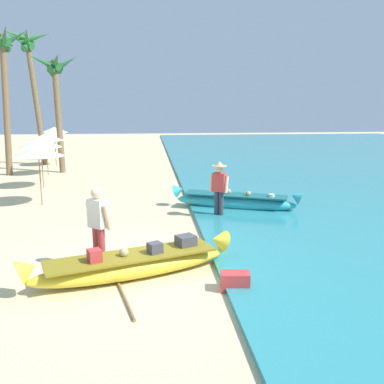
{
  "coord_description": "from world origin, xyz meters",
  "views": [
    {
      "loc": [
        0.18,
        -8.12,
        3.2
      ],
      "look_at": [
        1.33,
        2.88,
        0.9
      ],
      "focal_mm": 39.32,
      "sensor_mm": 36.0,
      "label": 1
    }
  ],
  "objects_px": {
    "palm_tree_tall_inland": "(30,60)",
    "person_tourist_customer": "(98,224)",
    "palm_tree_mid_cluster": "(4,60)",
    "cooler_box": "(235,281)",
    "paddle": "(122,290)",
    "palm_tree_leaning_seaward": "(56,79)",
    "person_vendor_hatted": "(219,186)",
    "boat_cyan_midground": "(235,201)",
    "boat_yellow_foreground": "(133,264)"
  },
  "relations": [
    {
      "from": "palm_tree_tall_inland",
      "to": "person_tourist_customer",
      "type": "bearing_deg",
      "value": -72.07
    },
    {
      "from": "palm_tree_mid_cluster",
      "to": "cooler_box",
      "type": "bearing_deg",
      "value": -59.81
    },
    {
      "from": "cooler_box",
      "to": "person_tourist_customer",
      "type": "bearing_deg",
      "value": 160.51
    },
    {
      "from": "person_tourist_customer",
      "to": "paddle",
      "type": "xyz_separation_m",
      "value": [
        0.48,
        -1.08,
        -0.91
      ]
    },
    {
      "from": "palm_tree_leaning_seaward",
      "to": "person_vendor_hatted",
      "type": "bearing_deg",
      "value": -55.67
    },
    {
      "from": "person_vendor_hatted",
      "to": "palm_tree_tall_inland",
      "type": "relative_size",
      "value": 0.23
    },
    {
      "from": "person_vendor_hatted",
      "to": "boat_cyan_midground",
      "type": "bearing_deg",
      "value": 53.14
    },
    {
      "from": "boat_yellow_foreground",
      "to": "paddle",
      "type": "xyz_separation_m",
      "value": [
        -0.18,
        -0.64,
        -0.23
      ]
    },
    {
      "from": "palm_tree_tall_inland",
      "to": "paddle",
      "type": "xyz_separation_m",
      "value": [
        5.52,
        -16.64,
        -5.45
      ]
    },
    {
      "from": "person_tourist_customer",
      "to": "palm_tree_mid_cluster",
      "type": "xyz_separation_m",
      "value": [
        -5.25,
        12.06,
        4.18
      ]
    },
    {
      "from": "palm_tree_tall_inland",
      "to": "cooler_box",
      "type": "xyz_separation_m",
      "value": [
        7.5,
        -16.76,
        -5.31
      ]
    },
    {
      "from": "boat_yellow_foreground",
      "to": "boat_cyan_midground",
      "type": "xyz_separation_m",
      "value": [
        2.98,
        4.9,
        0.01
      ]
    },
    {
      "from": "paddle",
      "to": "person_vendor_hatted",
      "type": "bearing_deg",
      "value": 61.8
    },
    {
      "from": "palm_tree_mid_cluster",
      "to": "paddle",
      "type": "bearing_deg",
      "value": -66.43
    },
    {
      "from": "boat_cyan_midground",
      "to": "cooler_box",
      "type": "height_order",
      "value": "boat_cyan_midground"
    },
    {
      "from": "palm_tree_leaning_seaward",
      "to": "palm_tree_mid_cluster",
      "type": "relative_size",
      "value": 0.84
    },
    {
      "from": "boat_cyan_midground",
      "to": "palm_tree_tall_inland",
      "type": "distance_m",
      "value": 15.02
    },
    {
      "from": "palm_tree_tall_inland",
      "to": "cooler_box",
      "type": "relative_size",
      "value": 14.21
    },
    {
      "from": "boat_yellow_foreground",
      "to": "palm_tree_leaning_seaward",
      "type": "bearing_deg",
      "value": 106.45
    },
    {
      "from": "boat_yellow_foreground",
      "to": "paddle",
      "type": "bearing_deg",
      "value": -105.93
    },
    {
      "from": "paddle",
      "to": "cooler_box",
      "type": "bearing_deg",
      "value": -3.56
    },
    {
      "from": "boat_yellow_foreground",
      "to": "palm_tree_tall_inland",
      "type": "relative_size",
      "value": 0.57
    },
    {
      "from": "cooler_box",
      "to": "paddle",
      "type": "xyz_separation_m",
      "value": [
        -1.98,
        0.12,
        -0.13
      ]
    },
    {
      "from": "paddle",
      "to": "person_tourist_customer",
      "type": "bearing_deg",
      "value": 114.11
    },
    {
      "from": "palm_tree_mid_cluster",
      "to": "cooler_box",
      "type": "xyz_separation_m",
      "value": [
        7.71,
        -13.26,
        -4.96
      ]
    },
    {
      "from": "person_tourist_customer",
      "to": "palm_tree_mid_cluster",
      "type": "height_order",
      "value": "palm_tree_mid_cluster"
    },
    {
      "from": "person_vendor_hatted",
      "to": "palm_tree_mid_cluster",
      "type": "xyz_separation_m",
      "value": [
        -8.23,
        8.48,
        4.18
      ]
    },
    {
      "from": "boat_cyan_midground",
      "to": "cooler_box",
      "type": "distance_m",
      "value": 5.79
    },
    {
      "from": "person_vendor_hatted",
      "to": "boat_yellow_foreground",
      "type": "bearing_deg",
      "value": -119.96
    },
    {
      "from": "palm_tree_tall_inland",
      "to": "paddle",
      "type": "height_order",
      "value": "palm_tree_tall_inland"
    },
    {
      "from": "person_vendor_hatted",
      "to": "paddle",
      "type": "bearing_deg",
      "value": -118.2
    },
    {
      "from": "boat_cyan_midground",
      "to": "palm_tree_mid_cluster",
      "type": "height_order",
      "value": "palm_tree_mid_cluster"
    },
    {
      "from": "boat_cyan_midground",
      "to": "palm_tree_leaning_seaward",
      "type": "relative_size",
      "value": 0.71
    },
    {
      "from": "palm_tree_mid_cluster",
      "to": "paddle",
      "type": "relative_size",
      "value": 3.75
    },
    {
      "from": "palm_tree_mid_cluster",
      "to": "boat_cyan_midground",
      "type": "bearing_deg",
      "value": -40.5
    },
    {
      "from": "boat_cyan_midground",
      "to": "palm_tree_leaning_seaward",
      "type": "height_order",
      "value": "palm_tree_leaning_seaward"
    },
    {
      "from": "boat_yellow_foreground",
      "to": "person_tourist_customer",
      "type": "bearing_deg",
      "value": 146.96
    },
    {
      "from": "boat_yellow_foreground",
      "to": "person_tourist_customer",
      "type": "height_order",
      "value": "person_tourist_customer"
    },
    {
      "from": "cooler_box",
      "to": "boat_cyan_midground",
      "type": "bearing_deg",
      "value": 84.74
    },
    {
      "from": "paddle",
      "to": "palm_tree_tall_inland",
      "type": "bearing_deg",
      "value": 108.35
    },
    {
      "from": "palm_tree_leaning_seaward",
      "to": "paddle",
      "type": "distance_m",
      "value": 14.81
    },
    {
      "from": "palm_tree_mid_cluster",
      "to": "person_tourist_customer",
      "type": "bearing_deg",
      "value": -66.48
    },
    {
      "from": "boat_cyan_midground",
      "to": "person_tourist_customer",
      "type": "relative_size",
      "value": 2.35
    },
    {
      "from": "boat_cyan_midground",
      "to": "palm_tree_mid_cluster",
      "type": "bearing_deg",
      "value": 139.5
    },
    {
      "from": "person_tourist_customer",
      "to": "palm_tree_leaning_seaward",
      "type": "bearing_deg",
      "value": 104.17
    },
    {
      "from": "palm_tree_leaning_seaward",
      "to": "palm_tree_mid_cluster",
      "type": "xyz_separation_m",
      "value": [
        -2.07,
        -0.54,
        0.75
      ]
    },
    {
      "from": "palm_tree_tall_inland",
      "to": "paddle",
      "type": "bearing_deg",
      "value": -71.65
    },
    {
      "from": "boat_yellow_foreground",
      "to": "palm_tree_leaning_seaward",
      "type": "relative_size",
      "value": 0.73
    },
    {
      "from": "boat_cyan_midground",
      "to": "person_vendor_hatted",
      "type": "relative_size",
      "value": 2.37
    },
    {
      "from": "boat_cyan_midground",
      "to": "palm_tree_mid_cluster",
      "type": "relative_size",
      "value": 0.6
    }
  ]
}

